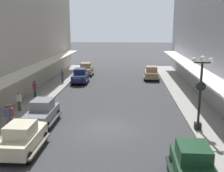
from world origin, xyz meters
TOP-DOWN VIEW (x-y plane):
  - ground_plane at (0.00, 0.00)m, footprint 200.00×200.00m
  - sidewalk_left at (-7.50, 0.00)m, footprint 3.00×60.00m
  - sidewalk_right at (7.50, 0.00)m, footprint 3.00×60.00m
  - parked_car_0 at (-4.86, 20.86)m, footprint 2.14×4.26m
  - parked_car_1 at (-4.89, 0.67)m, footprint 2.15×4.26m
  - parked_car_2 at (4.61, -6.55)m, footprint 2.19×4.28m
  - parked_car_3 at (-4.53, -3.93)m, footprint 2.15×4.26m
  - parked_car_4 at (-4.74, 15.51)m, footprint 2.23×4.29m
  - parked_car_5 at (4.59, 18.42)m, footprint 2.30×4.32m
  - lamp_post_with_clock at (6.40, -0.06)m, footprint 1.42×0.44m
  - fire_hydrant at (-6.35, 2.73)m, footprint 0.24×0.24m
  - pedestrian_0 at (-6.89, 14.97)m, footprint 0.36×0.28m
  - pedestrian_1 at (-6.75, -0.54)m, footprint 0.36×0.28m
  - pedestrian_2 at (-7.71, 3.23)m, footprint 0.36×0.24m
  - pedestrian_3 at (-7.88, 7.60)m, footprint 0.36×0.28m
  - pedestrian_5 at (-6.94, -0.68)m, footprint 0.36×0.28m

SIDE VIEW (x-z plane):
  - ground_plane at x=0.00m, z-range 0.00..0.00m
  - sidewalk_left at x=-7.50m, z-range 0.00..0.15m
  - sidewalk_right at x=7.50m, z-range 0.00..0.15m
  - fire_hydrant at x=-6.35m, z-range 0.15..0.97m
  - parked_car_0 at x=-4.86m, z-range 0.02..1.86m
  - parked_car_1 at x=-4.89m, z-range 0.02..1.86m
  - parked_car_2 at x=4.61m, z-range 0.02..1.86m
  - parked_car_3 at x=-4.53m, z-range 0.02..1.86m
  - parked_car_4 at x=-4.74m, z-range 0.02..1.86m
  - parked_car_5 at x=4.59m, z-range 0.02..1.86m
  - pedestrian_2 at x=-7.71m, z-range 0.17..1.81m
  - pedestrian_0 at x=-6.89m, z-range 0.18..1.85m
  - pedestrian_1 at x=-6.75m, z-range 0.18..1.85m
  - pedestrian_3 at x=-7.88m, z-range 0.18..1.85m
  - pedestrian_5 at x=-6.94m, z-range 0.18..1.85m
  - lamp_post_with_clock at x=6.40m, z-range 0.41..5.57m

